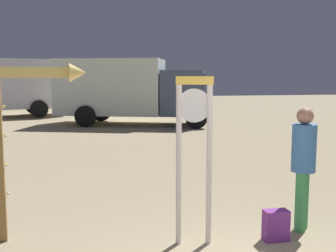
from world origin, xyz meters
name	(u,v)px	position (x,y,z in m)	size (l,w,h in m)	color
standing_clock	(194,142)	(-0.30, 1.58, 1.30)	(0.47, 0.17, 2.11)	silver
arrow_sign	(29,112)	(-2.31, 2.17, 1.66)	(1.17, 0.27, 2.48)	#9F763F
person_near_clock	(303,162)	(1.28, 1.73, 0.95)	(0.32, 0.32, 1.69)	#3C904F
backpack	(276,225)	(0.76, 1.45, 0.20)	(0.32, 0.21, 0.40)	#7B338E
box_truck_near	(128,89)	(0.23, 14.75, 1.58)	(7.03, 4.40, 2.87)	white
box_truck_far	(10,86)	(-5.49, 19.43, 1.63)	(6.65, 3.79, 3.02)	white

